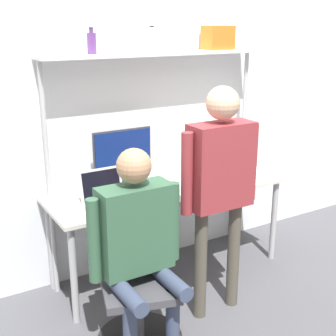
# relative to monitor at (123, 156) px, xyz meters

# --- Properties ---
(ground_plane) EXTENTS (12.00, 12.00, 0.00)m
(ground_plane) POSITION_rel_monitor_xyz_m (0.32, -0.50, -1.04)
(ground_plane) COLOR #4C4C51
(wall_back) EXTENTS (8.00, 0.06, 2.70)m
(wall_back) POSITION_rel_monitor_xyz_m (0.32, 0.19, 0.31)
(wall_back) COLOR silver
(wall_back) RESTS_ON ground_plane
(desk) EXTENTS (1.96, 0.64, 0.77)m
(desk) POSITION_rel_monitor_xyz_m (0.32, -0.16, -0.35)
(desk) COLOR beige
(desk) RESTS_ON ground_plane
(shelf_unit) EXTENTS (1.86, 0.22, 1.81)m
(shelf_unit) POSITION_rel_monitor_xyz_m (0.32, 0.04, 0.48)
(shelf_unit) COLOR white
(shelf_unit) RESTS_ON ground_plane
(monitor) EXTENTS (0.49, 0.19, 0.48)m
(monitor) POSITION_rel_monitor_xyz_m (0.00, 0.00, 0.00)
(monitor) COLOR #333338
(monitor) RESTS_ON desk
(laptop) EXTENTS (0.33, 0.25, 0.25)m
(laptop) POSITION_rel_monitor_xyz_m (-0.26, -0.21, -0.20)
(laptop) COLOR #BCBCC1
(laptop) RESTS_ON desk
(cell_phone) EXTENTS (0.07, 0.15, 0.01)m
(cell_phone) POSITION_rel_monitor_xyz_m (0.01, -0.27, -0.27)
(cell_phone) COLOR #264C8C
(cell_phone) RESTS_ON desk
(office_chair) EXTENTS (0.57, 0.57, 0.91)m
(office_chair) POSITION_rel_monitor_xyz_m (-0.31, -0.83, -0.76)
(office_chair) COLOR black
(office_chair) RESTS_ON ground_plane
(person_seated) EXTENTS (0.62, 0.47, 1.34)m
(person_seated) POSITION_rel_monitor_xyz_m (-0.32, -0.87, -0.25)
(person_seated) COLOR #38425B
(person_seated) RESTS_ON ground_plane
(person_standing) EXTENTS (0.62, 0.22, 1.65)m
(person_standing) POSITION_rel_monitor_xyz_m (0.35, -0.80, 0.02)
(person_standing) COLOR #4C473D
(person_standing) RESTS_ON ground_plane
(bottle_purple) EXTENTS (0.07, 0.07, 0.19)m
(bottle_purple) POSITION_rel_monitor_xyz_m (-0.20, 0.04, 0.85)
(bottle_purple) COLOR #593372
(bottle_purple) RESTS_ON shelf_unit
(bottle_clear) EXTENTS (0.07, 0.07, 0.20)m
(bottle_clear) POSITION_rel_monitor_xyz_m (0.29, 0.04, 0.86)
(bottle_clear) COLOR silver
(bottle_clear) RESTS_ON shelf_unit
(storage_box) EXTENTS (0.23, 0.17, 0.19)m
(storage_box) POSITION_rel_monitor_xyz_m (0.92, 0.04, 0.87)
(storage_box) COLOR #D1661E
(storage_box) RESTS_ON shelf_unit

